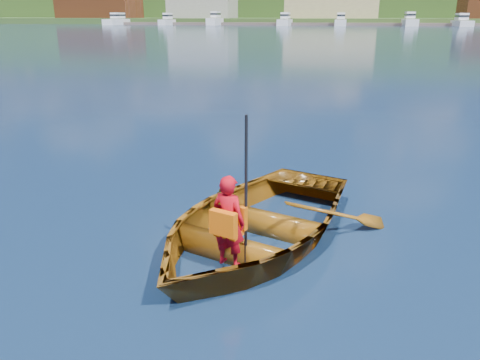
{
  "coord_description": "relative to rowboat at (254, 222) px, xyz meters",
  "views": [
    {
      "loc": [
        0.17,
        -5.41,
        3.0
      ],
      "look_at": [
        -1.09,
        0.44,
        0.89
      ],
      "focal_mm": 35.0,
      "sensor_mm": 36.0,
      "label": 1
    }
  ],
  "objects": [
    {
      "name": "marina_yachts",
      "position": [
        2.46,
        142.88,
        1.1
      ],
      "size": [
        145.41,
        13.08,
        4.39
      ],
      "color": "white",
      "rests_on": "ground"
    },
    {
      "name": "child_paddler",
      "position": [
        -0.14,
        -0.9,
        0.4
      ],
      "size": [
        0.49,
        0.42,
        1.86
      ],
      "color": "red",
      "rests_on": "ground"
    },
    {
      "name": "rowboat",
      "position": [
        0.0,
        0.0,
        0.0
      ],
      "size": [
        4.18,
        4.94,
        0.87
      ],
      "color": "brown",
      "rests_on": "ground"
    },
    {
      "name": "dock",
      "position": [
        4.26,
        147.56,
        0.11
      ],
      "size": [
        160.05,
        7.89,
        0.8
      ],
      "color": "brown",
      "rests_on": "ground"
    },
    {
      "name": "ground",
      "position": [
        0.89,
        -0.44,
        -0.29
      ],
      "size": [
        600.0,
        600.0,
        0.0
      ],
      "color": "#102644",
      "rests_on": "ground"
    },
    {
      "name": "waterfront_buildings",
      "position": [
        -6.85,
        164.56,
        7.46
      ],
      "size": [
        202.0,
        16.0,
        14.0
      ],
      "color": "brown",
      "rests_on": "ground"
    }
  ]
}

